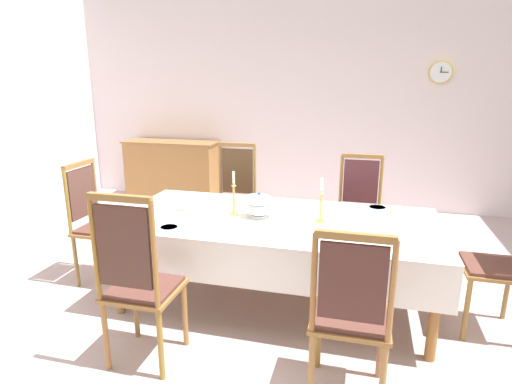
{
  "coord_description": "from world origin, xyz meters",
  "views": [
    {
      "loc": [
        0.65,
        -2.96,
        1.8
      ],
      "look_at": [
        -0.18,
        0.18,
        0.93
      ],
      "focal_mm": 29.29,
      "sensor_mm": 36.0,
      "label": 1
    }
  ],
  "objects_px": {
    "chair_south_b": "(351,312)",
    "spoon_primary": "(391,210)",
    "mounted_clock": "(441,72)",
    "bowl_near_right": "(255,197)",
    "bowl_far_left": "(169,228)",
    "chair_head_east": "(504,259)",
    "dining_table": "(276,227)",
    "candlestick_west": "(234,197)",
    "chair_north_b": "(359,208)",
    "soup_tureen": "(259,205)",
    "sideboard": "(172,170)",
    "chair_north_a": "(234,197)",
    "spoon_secondary": "(245,198)",
    "candlestick_east": "(321,205)",
    "bowl_far_right": "(256,234)",
    "chair_head_west": "(97,220)",
    "chair_south_a": "(138,279)",
    "bowl_near_left": "(377,208)"
  },
  "relations": [
    {
      "from": "chair_south_b",
      "to": "spoon_primary",
      "type": "relative_size",
      "value": 6.05
    },
    {
      "from": "spoon_primary",
      "to": "mounted_clock",
      "type": "bearing_deg",
      "value": 80.7
    },
    {
      "from": "bowl_near_right",
      "to": "bowl_far_left",
      "type": "relative_size",
      "value": 1.11
    },
    {
      "from": "bowl_near_right",
      "to": "chair_head_east",
      "type": "bearing_deg",
      "value": -13.65
    },
    {
      "from": "dining_table",
      "to": "bowl_near_right",
      "type": "distance_m",
      "value": 0.57
    },
    {
      "from": "chair_head_east",
      "to": "candlestick_west",
      "type": "relative_size",
      "value": 2.99
    },
    {
      "from": "chair_north_b",
      "to": "bowl_near_right",
      "type": "xyz_separation_m",
      "value": [
        -0.93,
        -0.51,
        0.18
      ]
    },
    {
      "from": "soup_tureen",
      "to": "sideboard",
      "type": "bearing_deg",
      "value": 127.71
    },
    {
      "from": "chair_north_a",
      "to": "chair_south_b",
      "type": "height_order",
      "value": "chair_north_a"
    },
    {
      "from": "spoon_secondary",
      "to": "candlestick_west",
      "type": "bearing_deg",
      "value": -69.84
    },
    {
      "from": "chair_north_a",
      "to": "spoon_secondary",
      "type": "xyz_separation_m",
      "value": [
        0.26,
        -0.49,
        0.15
      ]
    },
    {
      "from": "candlestick_east",
      "to": "bowl_far_left",
      "type": "distance_m",
      "value": 1.16
    },
    {
      "from": "candlestick_west",
      "to": "bowl_far_right",
      "type": "bearing_deg",
      "value": -54.93
    },
    {
      "from": "chair_head_west",
      "to": "chair_head_east",
      "type": "distance_m",
      "value": 3.32
    },
    {
      "from": "mounted_clock",
      "to": "bowl_near_right",
      "type": "bearing_deg",
      "value": -126.75
    },
    {
      "from": "chair_north_b",
      "to": "spoon_primary",
      "type": "bearing_deg",
      "value": 115.99
    },
    {
      "from": "soup_tureen",
      "to": "bowl_near_right",
      "type": "relative_size",
      "value": 1.48
    },
    {
      "from": "spoon_primary",
      "to": "chair_south_a",
      "type": "bearing_deg",
      "value": -132.49
    },
    {
      "from": "bowl_near_right",
      "to": "bowl_far_left",
      "type": "height_order",
      "value": "bowl_near_right"
    },
    {
      "from": "chair_north_b",
      "to": "chair_south_a",
      "type": "bearing_deg",
      "value": 56.8
    },
    {
      "from": "bowl_near_right",
      "to": "candlestick_east",
      "type": "bearing_deg",
      "value": -36.13
    },
    {
      "from": "candlestick_east",
      "to": "mounted_clock",
      "type": "distance_m",
      "value": 3.33
    },
    {
      "from": "chair_north_a",
      "to": "bowl_near_left",
      "type": "distance_m",
      "value": 1.57
    },
    {
      "from": "candlestick_west",
      "to": "bowl_near_left",
      "type": "relative_size",
      "value": 2.2
    },
    {
      "from": "chair_south_b",
      "to": "candlestick_west",
      "type": "height_order",
      "value": "candlestick_west"
    },
    {
      "from": "spoon_secondary",
      "to": "soup_tureen",
      "type": "bearing_deg",
      "value": -48.18
    },
    {
      "from": "bowl_far_left",
      "to": "chair_south_a",
      "type": "bearing_deg",
      "value": -86.23
    },
    {
      "from": "chair_south_a",
      "to": "candlestick_east",
      "type": "bearing_deg",
      "value": 44.35
    },
    {
      "from": "chair_north_a",
      "to": "chair_north_b",
      "type": "bearing_deg",
      "value": 179.82
    },
    {
      "from": "bowl_near_left",
      "to": "soup_tureen",
      "type": "bearing_deg",
      "value": -155.87
    },
    {
      "from": "dining_table",
      "to": "sideboard",
      "type": "bearing_deg",
      "value": 129.53
    },
    {
      "from": "dining_table",
      "to": "bowl_far_right",
      "type": "bearing_deg",
      "value": -97.3
    },
    {
      "from": "chair_south_a",
      "to": "chair_south_b",
      "type": "bearing_deg",
      "value": 0.29
    },
    {
      "from": "chair_head_east",
      "to": "bowl_far_left",
      "type": "height_order",
      "value": "chair_head_east"
    },
    {
      "from": "bowl_near_left",
      "to": "spoon_secondary",
      "type": "height_order",
      "value": "bowl_near_left"
    },
    {
      "from": "candlestick_east",
      "to": "bowl_far_left",
      "type": "height_order",
      "value": "candlestick_east"
    },
    {
      "from": "chair_south_a",
      "to": "bowl_far_right",
      "type": "height_order",
      "value": "chair_south_a"
    },
    {
      "from": "chair_north_a",
      "to": "chair_south_b",
      "type": "distance_m",
      "value": 2.37
    },
    {
      "from": "dining_table",
      "to": "sideboard",
      "type": "xyz_separation_m",
      "value": [
        -2.22,
        2.69,
        -0.21
      ]
    },
    {
      "from": "chair_north_a",
      "to": "chair_head_west",
      "type": "relative_size",
      "value": 1.05
    },
    {
      "from": "dining_table",
      "to": "chair_south_a",
      "type": "bearing_deg",
      "value": -123.82
    },
    {
      "from": "chair_south_b",
      "to": "spoon_secondary",
      "type": "xyz_separation_m",
      "value": [
        -1.04,
        1.49,
        0.17
      ]
    },
    {
      "from": "spoon_primary",
      "to": "chair_north_a",
      "type": "bearing_deg",
      "value": 165.55
    },
    {
      "from": "chair_south_b",
      "to": "bowl_far_right",
      "type": "relative_size",
      "value": 6.86
    },
    {
      "from": "bowl_far_right",
      "to": "spoon_primary",
      "type": "height_order",
      "value": "bowl_far_right"
    },
    {
      "from": "chair_south_a",
      "to": "soup_tureen",
      "type": "bearing_deg",
      "value": 62.11
    },
    {
      "from": "soup_tureen",
      "to": "bowl_near_right",
      "type": "xyz_separation_m",
      "value": [
        -0.16,
        0.48,
        -0.08
      ]
    },
    {
      "from": "chair_north_a",
      "to": "bowl_far_right",
      "type": "bearing_deg",
      "value": 113.38
    },
    {
      "from": "bowl_near_right",
      "to": "sideboard",
      "type": "height_order",
      "value": "sideboard"
    },
    {
      "from": "dining_table",
      "to": "bowl_far_right",
      "type": "xyz_separation_m",
      "value": [
        -0.05,
        -0.42,
        0.09
      ]
    }
  ]
}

